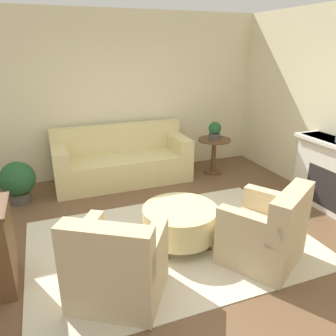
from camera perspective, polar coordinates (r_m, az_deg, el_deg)
The scene contains 11 objects.
ground_plane at distance 4.03m, azimuth 0.83°, elevation -12.91°, with size 16.00×16.00×0.00m, color brown.
wall_back at distance 5.97m, azimuth -8.81°, elevation 12.31°, with size 9.18×0.12×2.80m.
rug at distance 4.03m, azimuth 0.83°, elevation -12.85°, with size 3.29×2.24×0.01m.
couch at distance 5.69m, azimuth -7.95°, elevation 1.05°, with size 2.27×0.85×0.95m.
armchair_left at distance 3.11m, azimuth -8.94°, elevation -16.66°, with size 1.06×1.04×0.88m.
armchair_right at distance 3.71m, azimuth 16.84°, elevation -10.70°, with size 1.06×1.04×0.88m.
ottoman_table at distance 3.88m, azimuth 2.09°, elevation -9.19°, with size 0.88×0.88×0.45m.
side_table at distance 6.04m, azimuth 7.99°, elevation 3.19°, with size 0.59×0.59×0.65m.
fireplace at distance 5.13m, azimuth 27.28°, elevation -1.14°, with size 0.44×1.32×1.00m.
potted_plant_on_side_table at distance 5.95m, azimuth 8.16°, elevation 6.49°, with size 0.23×0.23×0.31m.
potted_plant_floor at distance 5.33m, azimuth -24.71°, elevation -2.04°, with size 0.51×0.51×0.63m.
Camera 1 is at (-1.26, -3.13, 2.21)m, focal length 35.00 mm.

